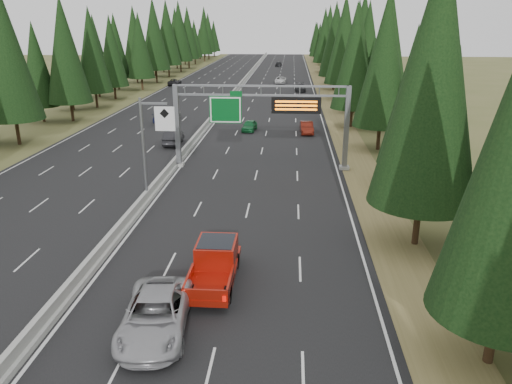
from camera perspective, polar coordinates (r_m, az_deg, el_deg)
road at (r=92.55m, az=-2.93°, el=10.62°), size 32.00×260.00×0.08m
shoulder_right at (r=92.14m, az=8.31°, el=10.41°), size 3.60×260.00×0.06m
shoulder_left at (r=96.31m, az=-13.69°, el=10.44°), size 3.60×260.00×0.06m
median_barrier at (r=92.50m, az=-2.94°, el=10.85°), size 0.70×260.00×0.85m
sign_gantry at (r=46.56m, az=1.36°, el=8.91°), size 16.75×0.98×7.80m
hov_sign_pole at (r=38.36m, az=-11.96°, el=5.51°), size 2.80×0.50×8.00m
tree_row_right at (r=79.94m, az=12.40°, el=15.67°), size 12.22×245.93×18.83m
tree_row_left at (r=98.89m, az=-15.96°, el=15.84°), size 11.90×245.71×18.95m
silver_minivan at (r=23.37m, az=-11.44°, el=-13.59°), size 3.41×6.43×1.72m
red_pickup at (r=27.13m, az=-4.65°, el=-7.75°), size 2.22×6.22×2.03m
car_ahead_green at (r=64.25m, az=-0.75°, el=7.61°), size 1.97×4.10×1.35m
car_ahead_dkred at (r=63.02m, az=5.81°, el=7.33°), size 1.71×4.43×1.44m
car_ahead_dkgrey at (r=102.34m, az=5.08°, el=11.81°), size 2.27×5.19×1.48m
car_ahead_white at (r=115.45m, az=2.80°, el=12.65°), size 2.59×5.29×1.45m
car_ahead_far at (r=160.67m, az=2.59°, el=14.42°), size 2.11×4.46×1.47m
car_onc_near at (r=57.74m, az=-9.43°, el=6.18°), size 1.90×4.92×1.60m
car_onc_blue at (r=71.31m, az=-10.49°, el=8.51°), size 2.18×5.36×1.56m
car_onc_white at (r=73.31m, az=-9.48°, el=8.82°), size 1.94×4.43×1.48m
car_onc_far at (r=113.09m, az=-9.28°, el=12.29°), size 2.41×5.06×1.39m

